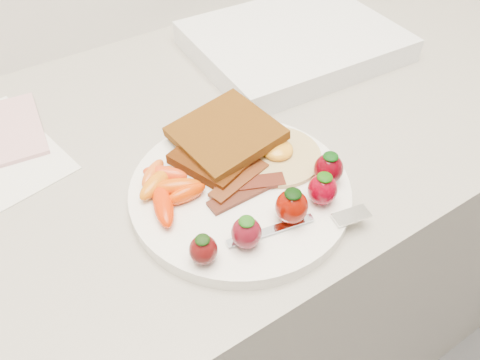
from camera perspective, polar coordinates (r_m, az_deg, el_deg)
counter at (r=1.02m, az=-4.94°, el=-14.55°), size 2.00×0.60×0.90m
plate at (r=0.58m, az=0.00°, el=-1.33°), size 0.27×0.27×0.02m
toast_lower at (r=0.60m, az=-2.74°, el=3.12°), size 0.12×0.12×0.01m
toast_upper at (r=0.61m, az=-1.78°, el=5.72°), size 0.13×0.13×0.03m
fried_egg at (r=0.60m, az=4.56°, el=3.18°), size 0.14×0.14×0.02m
bacon_strips at (r=0.56m, az=0.43°, el=-0.70°), size 0.10×0.06×0.01m
baby_carrots at (r=0.56m, az=-8.98°, el=-0.85°), size 0.08×0.11×0.02m
strawberries at (r=0.52m, az=5.89°, el=-2.85°), size 0.22×0.06×0.05m
fork at (r=0.53m, az=8.30°, el=-5.27°), size 0.16×0.06×0.00m
notepad at (r=0.75m, az=-26.91°, el=5.34°), size 0.12×0.16×0.01m
appliance at (r=0.85m, az=6.56°, el=16.44°), size 0.35×0.29×0.04m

